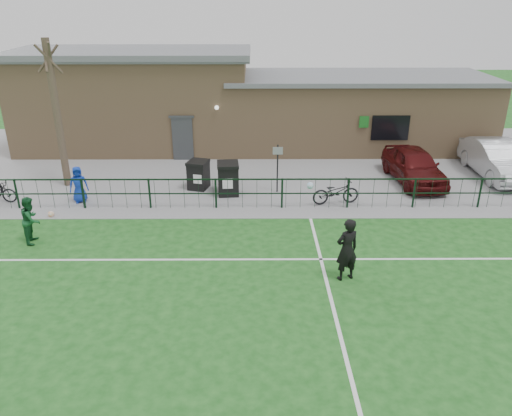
{
  "coord_description": "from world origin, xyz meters",
  "views": [
    {
      "loc": [
        -0.08,
        -9.48,
        7.57
      ],
      "look_at": [
        0.0,
        5.0,
        1.3
      ],
      "focal_mm": 35.0,
      "sensor_mm": 36.0,
      "label": 1
    }
  ],
  "objects_px": {
    "wheelie_bin_right": "(228,179)",
    "spectator_child": "(79,184)",
    "car_maroon": "(414,165)",
    "bicycle_e": "(336,192)",
    "car_silver": "(496,159)",
    "outfield_player": "(31,220)",
    "wheelie_bin_left": "(199,176)",
    "bare_tree": "(57,116)",
    "ball_ground": "(51,214)",
    "sign_post": "(277,169)"
  },
  "relations": [
    {
      "from": "wheelie_bin_right",
      "to": "spectator_child",
      "type": "bearing_deg",
      "value": -176.46
    },
    {
      "from": "car_maroon",
      "to": "bicycle_e",
      "type": "height_order",
      "value": "car_maroon"
    },
    {
      "from": "car_silver",
      "to": "outfield_player",
      "type": "height_order",
      "value": "car_silver"
    },
    {
      "from": "wheelie_bin_left",
      "to": "bicycle_e",
      "type": "height_order",
      "value": "wheelie_bin_left"
    },
    {
      "from": "wheelie_bin_left",
      "to": "car_maroon",
      "type": "xyz_separation_m",
      "value": [
        9.18,
        0.74,
        0.18
      ]
    },
    {
      "from": "car_maroon",
      "to": "bicycle_e",
      "type": "relative_size",
      "value": 2.36
    },
    {
      "from": "car_maroon",
      "to": "car_silver",
      "type": "bearing_deg",
      "value": 5.18
    },
    {
      "from": "outfield_player",
      "to": "bicycle_e",
      "type": "bearing_deg",
      "value": -79.37
    },
    {
      "from": "bare_tree",
      "to": "ball_ground",
      "type": "relative_size",
      "value": 26.96
    },
    {
      "from": "sign_post",
      "to": "spectator_child",
      "type": "height_order",
      "value": "sign_post"
    },
    {
      "from": "sign_post",
      "to": "ball_ground",
      "type": "bearing_deg",
      "value": -163.88
    },
    {
      "from": "bare_tree",
      "to": "car_maroon",
      "type": "distance_m",
      "value": 14.99
    },
    {
      "from": "bare_tree",
      "to": "wheelie_bin_left",
      "type": "bearing_deg",
      "value": -4.22
    },
    {
      "from": "spectator_child",
      "to": "ball_ground",
      "type": "bearing_deg",
      "value": -134.0
    },
    {
      "from": "wheelie_bin_right",
      "to": "ball_ground",
      "type": "bearing_deg",
      "value": -165.44
    },
    {
      "from": "wheelie_bin_left",
      "to": "bicycle_e",
      "type": "xyz_separation_m",
      "value": [
        5.46,
        -1.7,
        -0.07
      ]
    },
    {
      "from": "bare_tree",
      "to": "outfield_player",
      "type": "height_order",
      "value": "bare_tree"
    },
    {
      "from": "bare_tree",
      "to": "bicycle_e",
      "type": "relative_size",
      "value": 3.28
    },
    {
      "from": "outfield_player",
      "to": "ball_ground",
      "type": "height_order",
      "value": "outfield_player"
    },
    {
      "from": "bare_tree",
      "to": "car_maroon",
      "type": "relative_size",
      "value": 1.39
    },
    {
      "from": "outfield_player",
      "to": "ball_ground",
      "type": "xyz_separation_m",
      "value": [
        -0.19,
        1.96,
        -0.68
      ]
    },
    {
      "from": "sign_post",
      "to": "bare_tree",
      "type": "bearing_deg",
      "value": 174.56
    },
    {
      "from": "spectator_child",
      "to": "ball_ground",
      "type": "relative_size",
      "value": 6.46
    },
    {
      "from": "sign_post",
      "to": "car_silver",
      "type": "xyz_separation_m",
      "value": [
        9.77,
        1.86,
        -0.21
      ]
    },
    {
      "from": "ball_ground",
      "to": "outfield_player",
      "type": "bearing_deg",
      "value": -84.38
    },
    {
      "from": "sign_post",
      "to": "ball_ground",
      "type": "height_order",
      "value": "sign_post"
    },
    {
      "from": "car_maroon",
      "to": "bare_tree",
      "type": "bearing_deg",
      "value": 176.25
    },
    {
      "from": "wheelie_bin_right",
      "to": "car_silver",
      "type": "relative_size",
      "value": 0.26
    },
    {
      "from": "wheelie_bin_left",
      "to": "car_silver",
      "type": "xyz_separation_m",
      "value": [
        13.03,
        1.43,
        0.23
      ]
    },
    {
      "from": "sign_post",
      "to": "bicycle_e",
      "type": "height_order",
      "value": "sign_post"
    },
    {
      "from": "wheelie_bin_left",
      "to": "sign_post",
      "type": "distance_m",
      "value": 3.32
    },
    {
      "from": "bare_tree",
      "to": "car_silver",
      "type": "bearing_deg",
      "value": 3.12
    },
    {
      "from": "bare_tree",
      "to": "ball_ground",
      "type": "bearing_deg",
      "value": -81.41
    },
    {
      "from": "sign_post",
      "to": "bicycle_e",
      "type": "relative_size",
      "value": 1.09
    },
    {
      "from": "bare_tree",
      "to": "outfield_player",
      "type": "bearing_deg",
      "value": -82.52
    },
    {
      "from": "wheelie_bin_right",
      "to": "spectator_child",
      "type": "distance_m",
      "value": 5.82
    },
    {
      "from": "car_maroon",
      "to": "sign_post",
      "type": "bearing_deg",
      "value": -173.82
    },
    {
      "from": "outfield_player",
      "to": "sign_post",
      "type": "bearing_deg",
      "value": -67.92
    },
    {
      "from": "bare_tree",
      "to": "wheelie_bin_right",
      "type": "relative_size",
      "value": 4.88
    },
    {
      "from": "sign_post",
      "to": "bicycle_e",
      "type": "xyz_separation_m",
      "value": [
        2.2,
        -1.27,
        -0.52
      ]
    },
    {
      "from": "wheelie_bin_left",
      "to": "bicycle_e",
      "type": "distance_m",
      "value": 5.72
    },
    {
      "from": "wheelie_bin_right",
      "to": "bare_tree",
      "type": "bearing_deg",
      "value": 166.75
    },
    {
      "from": "car_silver",
      "to": "car_maroon",
      "type": "bearing_deg",
      "value": -169.67
    },
    {
      "from": "bicycle_e",
      "to": "outfield_player",
      "type": "relative_size",
      "value": 1.16
    },
    {
      "from": "wheelie_bin_left",
      "to": "wheelie_bin_right",
      "type": "relative_size",
      "value": 0.9
    },
    {
      "from": "car_silver",
      "to": "bicycle_e",
      "type": "bearing_deg",
      "value": -157.38
    },
    {
      "from": "wheelie_bin_right",
      "to": "car_silver",
      "type": "xyz_separation_m",
      "value": [
        11.76,
        2.07,
        0.17
      ]
    },
    {
      "from": "bare_tree",
      "to": "bicycle_e",
      "type": "xyz_separation_m",
      "value": [
        11.1,
        -2.11,
        -2.5
      ]
    },
    {
      "from": "wheelie_bin_right",
      "to": "car_maroon",
      "type": "bearing_deg",
      "value": 5.32
    },
    {
      "from": "bicycle_e",
      "to": "spectator_child",
      "type": "height_order",
      "value": "spectator_child"
    }
  ]
}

